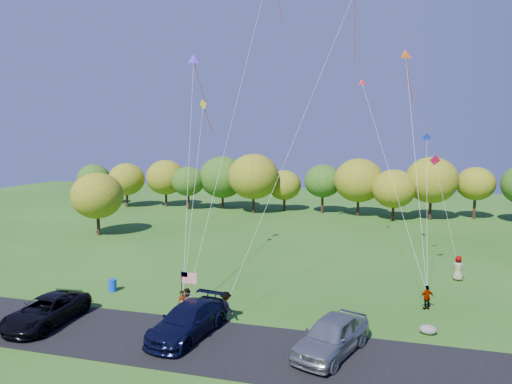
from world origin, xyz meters
TOP-DOWN VIEW (x-y plane):
  - ground at (0.00, 0.00)m, footprint 140.00×140.00m
  - asphalt_lane at (0.00, -4.00)m, footprint 44.00×6.00m
  - treeline at (0.46, 36.40)m, footprint 75.39×27.98m
  - minivan_dark at (-10.57, -3.99)m, footprint 2.63×5.64m
  - minivan_navy at (-2.07, -3.29)m, footprint 3.26×6.10m
  - minivan_silver at (5.67, -3.30)m, footprint 3.94×5.86m
  - flyer_a at (-3.48, -0.80)m, footprint 0.70×0.68m
  - flyer_b at (-3.17, -0.80)m, footprint 1.09×1.03m
  - flyer_c at (-0.73, -0.80)m, footprint 1.34×1.17m
  - flyer_d at (10.86, 4.28)m, footprint 0.98×0.69m
  - flyer_e at (13.70, 11.11)m, footprint 1.06×0.83m
  - park_bench at (-11.38, -0.81)m, footprint 1.86×0.53m
  - trash_barrel at (-10.14, 2.11)m, footprint 0.58×0.58m
  - flag_assembly at (-3.26, -0.70)m, footprint 1.03×0.67m
  - boulder_near at (5.43, 0.15)m, footprint 1.17×0.91m
  - boulder_far at (10.58, 0.49)m, footprint 0.95×0.79m
  - kites_aloft at (2.35, 13.68)m, footprint 18.86×9.44m

SIDE VIEW (x-z plane):
  - ground at x=0.00m, z-range 0.00..0.00m
  - asphalt_lane at x=0.00m, z-range 0.00..0.06m
  - boulder_far at x=10.58m, z-range 0.00..0.49m
  - boulder_near at x=5.43m, z-range 0.00..0.58m
  - trash_barrel at x=-10.14m, z-range 0.00..0.87m
  - park_bench at x=-11.38m, z-range 0.04..1.06m
  - flyer_d at x=10.86m, z-range 0.00..1.55m
  - flyer_a at x=-3.48m, z-range 0.00..1.62m
  - minivan_dark at x=-10.57m, z-range 0.06..1.62m
  - flyer_b at x=-3.17m, z-range 0.00..1.78m
  - flyer_c at x=-0.73m, z-range 0.00..1.80m
  - minivan_navy at x=-2.07m, z-range 0.06..1.74m
  - flyer_e at x=13.70m, z-range 0.00..1.91m
  - minivan_silver at x=5.67m, z-range 0.06..1.91m
  - flag_assembly at x=-3.26m, z-range 0.72..3.51m
  - treeline at x=0.46m, z-range 0.51..9.07m
  - kites_aloft at x=2.35m, z-range 11.00..28.89m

